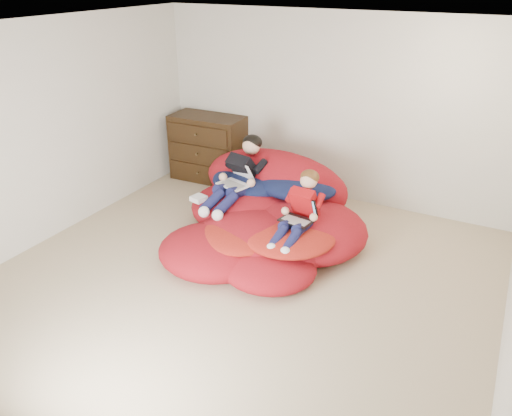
{
  "coord_description": "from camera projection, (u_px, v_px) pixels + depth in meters",
  "views": [
    {
      "loc": [
        2.21,
        -3.8,
        2.97
      ],
      "look_at": [
        0.01,
        0.33,
        0.7
      ],
      "focal_mm": 35.0,
      "sensor_mm": 36.0,
      "label": 1
    }
  ],
  "objects": [
    {
      "name": "room_shell",
      "position": [
        240.0,
        262.0,
        5.15
      ],
      "size": [
        5.1,
        5.1,
        2.77
      ],
      "color": "tan",
      "rests_on": "ground"
    },
    {
      "name": "dresser",
      "position": [
        208.0,
        148.0,
        7.55
      ],
      "size": [
        1.12,
        0.63,
        0.99
      ],
      "color": "black",
      "rests_on": "ground"
    },
    {
      "name": "beanbag_pile",
      "position": [
        268.0,
        215.0,
        6.01
      ],
      "size": [
        2.45,
        2.5,
        0.92
      ],
      "color": "#A9131C",
      "rests_on": "ground"
    },
    {
      "name": "cream_pillow",
      "position": [
        265.0,
        160.0,
        6.73
      ],
      "size": [
        0.45,
        0.29,
        0.29
      ],
      "primitive_type": "ellipsoid",
      "color": "beige",
      "rests_on": "beanbag_pile"
    },
    {
      "name": "older_boy",
      "position": [
        240.0,
        172.0,
        6.15
      ],
      "size": [
        0.41,
        1.2,
        0.72
      ],
      "color": "black",
      "rests_on": "beanbag_pile"
    },
    {
      "name": "younger_boy",
      "position": [
        300.0,
        208.0,
        5.4
      ],
      "size": [
        0.3,
        0.93,
        0.66
      ],
      "color": "#B71014",
      "rests_on": "beanbag_pile"
    },
    {
      "name": "laptop_white",
      "position": [
        237.0,
        178.0,
        6.11
      ],
      "size": [
        0.43,
        0.48,
        0.25
      ],
      "color": "white",
      "rests_on": "older_boy"
    },
    {
      "name": "laptop_black",
      "position": [
        299.0,
        213.0,
        5.41
      ],
      "size": [
        0.38,
        0.39,
        0.24
      ],
      "color": "black",
      "rests_on": "younger_boy"
    },
    {
      "name": "power_adapter",
      "position": [
        199.0,
        198.0,
        6.09
      ],
      "size": [
        0.19,
        0.19,
        0.06
      ],
      "primitive_type": "cube",
      "rotation": [
        0.0,
        0.0,
        -0.22
      ],
      "color": "white",
      "rests_on": "beanbag_pile"
    }
  ]
}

